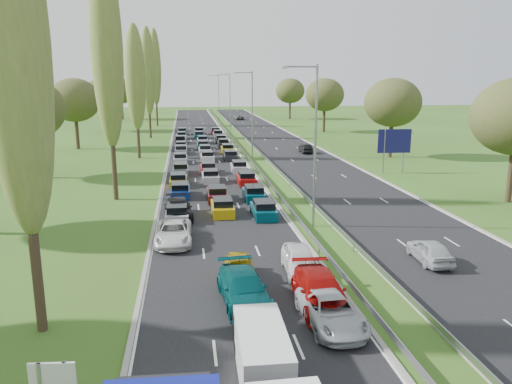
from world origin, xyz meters
TOP-DOWN VIEW (x-y plane):
  - ground at (4.50, 80.00)m, footprint 260.00×260.00m
  - near_carriageway at (-2.25, 82.50)m, footprint 10.50×215.00m
  - far_carriageway at (11.25, 82.50)m, footprint 10.50×215.00m
  - central_reservation at (4.50, 82.50)m, footprint 2.36×215.00m
  - lamp_columns at (4.50, 78.00)m, footprint 0.18×140.18m
  - poplar_row at (-11.50, 68.17)m, footprint 2.80×127.80m
  - woodland_left at (-22.00, 62.63)m, footprint 8.00×166.00m
  - woodland_right at (24.00, 66.67)m, footprint 8.00×153.00m
  - traffic_queue_fill at (-2.24, 77.50)m, footprint 8.94×67.14m
  - near_car_2 at (-5.92, 40.37)m, footprint 2.46×5.25m
  - near_car_3 at (-5.68, 46.64)m, footprint 2.50×5.36m
  - near_car_7 at (-2.28, 30.43)m, footprint 2.63×5.58m
  - near_car_8 at (-2.23, 33.19)m, footprint 1.98×4.22m
  - near_car_10 at (1.37, 27.61)m, footprint 2.52×5.07m
  - near_car_11 at (1.39, 29.54)m, footprint 2.45×5.62m
  - near_car_12 at (1.37, 33.93)m, footprint 2.08×4.65m
  - far_car_0 at (9.63, 34.59)m, footprint 1.87×4.23m
  - far_car_1 at (12.92, 80.53)m, footprint 1.47×4.06m
  - far_car_2 at (9.71, 144.37)m, footprint 2.26×4.79m
  - white_van_rear at (-2.33, 24.38)m, footprint 1.81×4.61m
  - info_sign at (-9.40, 22.61)m, footprint 1.50×0.24m
  - direction_sign at (19.40, 63.15)m, footprint 4.00×0.29m

SIDE VIEW (x-z plane):
  - ground at x=4.50m, z-range 0.00..0.00m
  - near_carriageway at x=-2.25m, z-range -0.02..0.02m
  - far_carriageway at x=11.25m, z-range -0.02..0.02m
  - traffic_queue_fill at x=-2.24m, z-range 0.04..0.84m
  - central_reservation at x=4.50m, z-range 0.39..0.71m
  - far_car_2 at x=9.71m, z-range 0.02..1.34m
  - far_car_1 at x=12.92m, z-range 0.02..1.35m
  - near_car_10 at x=1.37m, z-range 0.02..1.40m
  - near_car_8 at x=-2.23m, z-range 0.02..1.42m
  - far_car_0 at x=9.63m, z-range 0.02..1.44m
  - near_car_2 at x=-5.92m, z-range 0.02..1.47m
  - near_car_3 at x=-5.68m, z-range 0.02..1.54m
  - near_car_12 at x=1.37m, z-range 0.02..1.57m
  - near_car_7 at x=-2.28m, z-range 0.02..1.59m
  - near_car_11 at x=1.39m, z-range 0.02..1.63m
  - white_van_rear at x=-2.33m, z-range 0.03..1.88m
  - info_sign at x=-9.40m, z-range 0.32..2.42m
  - direction_sign at x=19.40m, z-range 0.97..6.17m
  - lamp_columns at x=4.50m, z-range 0.00..12.00m
  - woodland_right at x=24.00m, z-range 2.13..13.23m
  - woodland_left at x=-22.00m, z-range 2.13..13.23m
  - poplar_row at x=-11.50m, z-range 1.17..23.61m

